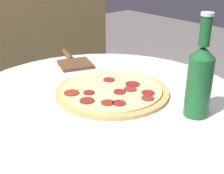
{
  "coord_description": "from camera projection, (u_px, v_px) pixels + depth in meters",
  "views": [
    {
      "loc": [
        -0.51,
        -0.63,
        1.11
      ],
      "look_at": [
        0.04,
        0.01,
        0.74
      ],
      "focal_mm": 50.0,
      "sensor_mm": 36.0,
      "label": 1
    }
  ],
  "objects": [
    {
      "name": "pizza_paddle",
      "position": [
        73.0,
        62.0,
        1.18
      ],
      "size": [
        0.15,
        0.24,
        0.02
      ],
      "rotation": [
        0.0,
        0.0,
        1.22
      ],
      "color": "brown",
      "rests_on": "table"
    },
    {
      "name": "table",
      "position": [
        103.0,
        146.0,
        0.96
      ],
      "size": [
        0.85,
        0.85,
        0.72
      ],
      "color": "silver",
      "rests_on": "ground_plane"
    },
    {
      "name": "pizza",
      "position": [
        112.0,
        91.0,
        0.93
      ],
      "size": [
        0.34,
        0.34,
        0.02
      ],
      "color": "tan",
      "rests_on": "table"
    },
    {
      "name": "beer_bottle",
      "position": [
        200.0,
        78.0,
        0.77
      ],
      "size": [
        0.06,
        0.06,
        0.26
      ],
      "color": "#195628",
      "rests_on": "table"
    }
  ]
}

